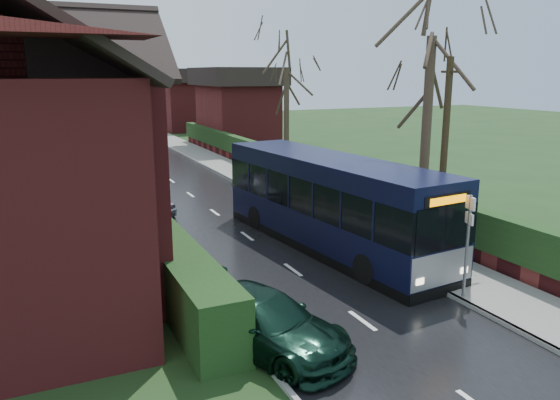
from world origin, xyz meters
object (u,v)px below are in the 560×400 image
bus (330,204)px  car_green (263,321)px  car_silver (145,199)px  bus_stop_sign (468,232)px  telegraph_pole (444,159)px

bus → car_green: 7.70m
car_silver → car_green: (-0.01, -13.48, 0.00)m
car_silver → bus_stop_sign: size_ratio=1.28×
bus → telegraph_pole: telegraph_pole is taller
bus → car_silver: 9.24m
car_silver → car_green: car_green is taller
car_silver → bus_stop_sign: bearing=-77.7°
car_green → telegraph_pole: telegraph_pole is taller
bus_stop_sign → bus: bearing=117.8°
bus_stop_sign → telegraph_pole: size_ratio=0.45×
bus → car_green: (-5.01, -5.77, -0.95)m
car_silver → telegraph_pole: 13.08m
car_green → bus_stop_sign: bus_stop_sign is taller
bus → car_silver: bus is taller
bus → car_silver: size_ratio=2.85×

